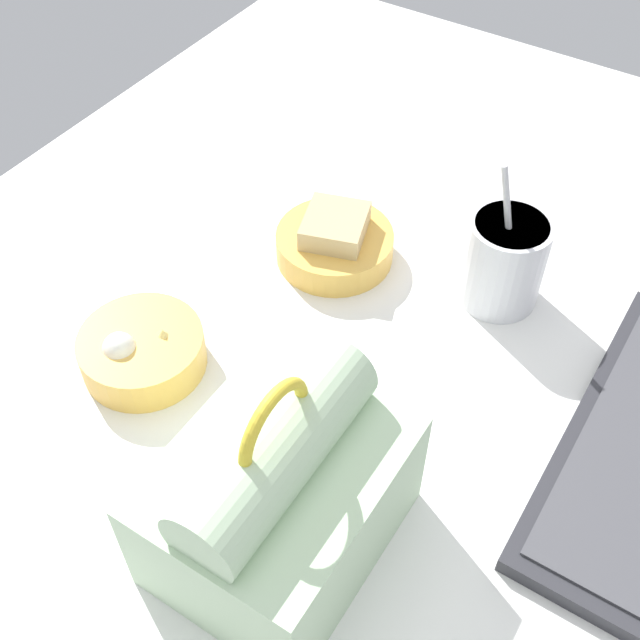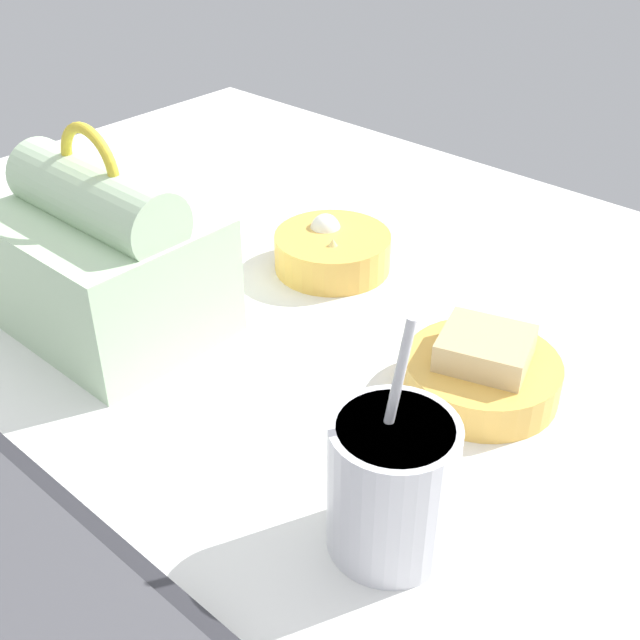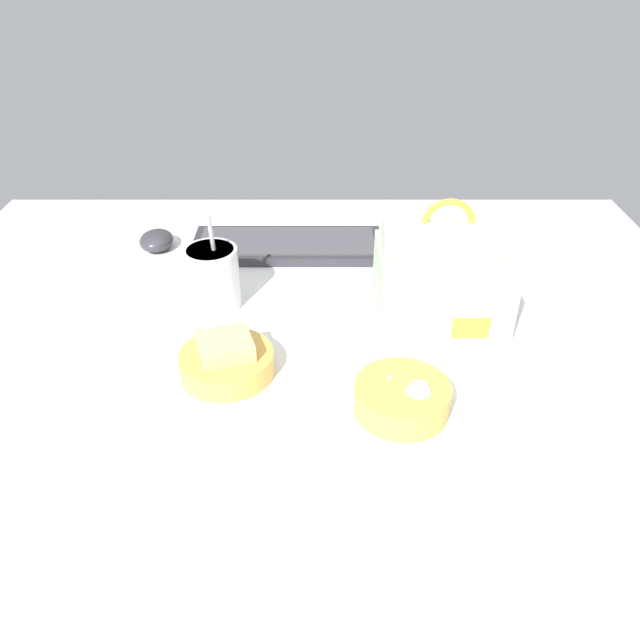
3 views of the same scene
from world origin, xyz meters
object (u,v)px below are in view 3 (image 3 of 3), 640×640
at_px(lunch_bag, 443,278).
at_px(computer_mouse, 158,240).
at_px(keyboard, 289,245).
at_px(bento_bowl_sandwich, 228,360).
at_px(soup_cup, 215,276).
at_px(bento_bowl_snacks, 403,397).

relative_size(lunch_bag, computer_mouse, 2.62).
distance_m(keyboard, computer_mouse, 0.26).
relative_size(keyboard, bento_bowl_sandwich, 2.73).
xyz_separation_m(soup_cup, bento_bowl_snacks, (0.29, -0.27, -0.03)).
xyz_separation_m(lunch_bag, bento_bowl_snacks, (-0.08, -0.23, -0.05)).
bearing_deg(soup_cup, keyboard, 61.31).
relative_size(soup_cup, bento_bowl_sandwich, 1.30).
relative_size(lunch_bag, bento_bowl_snacks, 1.62).
xyz_separation_m(keyboard, computer_mouse, (-0.26, 0.01, 0.01)).
bearing_deg(bento_bowl_snacks, computer_mouse, 132.14).
xyz_separation_m(soup_cup, bento_bowl_sandwich, (0.04, -0.19, -0.03)).
xyz_separation_m(lunch_bag, soup_cup, (-0.37, 0.04, -0.02)).
bearing_deg(bento_bowl_sandwich, lunch_bag, 24.64).
xyz_separation_m(lunch_bag, bento_bowl_sandwich, (-0.33, -0.15, -0.05)).
bearing_deg(soup_cup, lunch_bag, -5.57).
height_order(keyboard, bento_bowl_snacks, bento_bowl_snacks).
distance_m(lunch_bag, bento_bowl_snacks, 0.25).
relative_size(keyboard, lunch_bag, 1.79).
bearing_deg(keyboard, bento_bowl_snacks, -69.81).
xyz_separation_m(bento_bowl_sandwich, computer_mouse, (-0.19, 0.40, -0.00)).
relative_size(lunch_bag, bento_bowl_sandwich, 1.52).
height_order(soup_cup, bento_bowl_sandwich, soup_cup).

